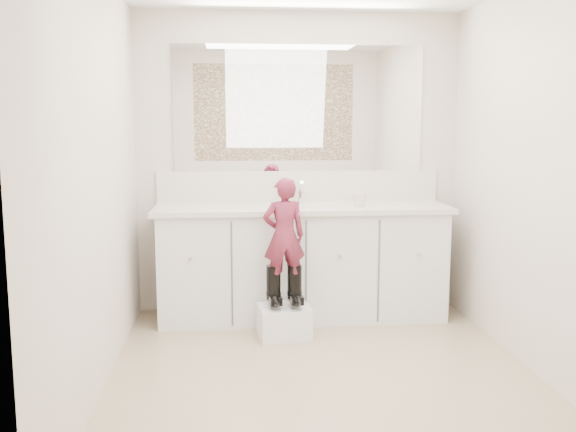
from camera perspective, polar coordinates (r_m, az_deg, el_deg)
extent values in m
plane|color=#8D785C|center=(4.02, 3.21, -14.09)|extent=(3.00, 3.00, 0.00)
plane|color=beige|center=(5.21, 0.94, 4.68)|extent=(2.60, 0.00, 2.60)
plane|color=beige|center=(2.27, 8.91, -0.19)|extent=(2.60, 0.00, 2.60)
plane|color=beige|center=(3.77, -16.64, 2.93)|extent=(0.00, 3.00, 3.00)
plane|color=beige|center=(4.13, 21.55, 3.14)|extent=(0.00, 3.00, 3.00)
cube|color=silver|center=(5.05, 1.25, -4.33)|extent=(2.20, 0.55, 0.85)
cube|color=beige|center=(4.96, 1.28, 0.66)|extent=(2.28, 0.58, 0.04)
cube|color=beige|center=(5.21, 0.95, 2.64)|extent=(2.28, 0.03, 0.25)
cube|color=white|center=(5.19, 0.97, 9.52)|extent=(2.00, 0.02, 1.00)
cube|color=#472819|center=(2.25, 9.11, 11.23)|extent=(2.00, 0.01, 1.20)
cylinder|color=silver|center=(5.11, 1.08, 1.68)|extent=(0.08, 0.08, 0.10)
imported|color=beige|center=(4.96, 6.38, 1.46)|extent=(0.13, 0.13, 0.10)
imported|color=beige|center=(4.93, -0.47, 1.97)|extent=(0.11, 0.11, 0.19)
cube|color=white|center=(4.66, -0.35, -9.38)|extent=(0.39, 0.34, 0.23)
imported|color=#B53762|center=(4.51, -0.36, -1.78)|extent=(0.32, 0.23, 0.82)
cylinder|color=#EE5CB2|center=(4.49, 0.53, -0.03)|extent=(0.14, 0.03, 0.06)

